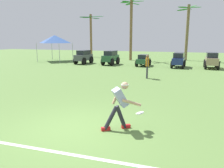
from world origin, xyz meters
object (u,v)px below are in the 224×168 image
object	(u,v)px
frisbee_thrower	(120,103)
palm_tree_far_left	(91,32)
frisbee_in_flight	(140,113)
parked_car_slot_d	(179,59)
parked_car_slot_c	(143,60)
parked_car_slot_a	(84,57)
parked_car_slot_b	(111,57)
parked_car_slot_e	(212,60)
palm_tree_right_of_centre	(187,29)
teammate_near_sideline	(147,64)
palm_tree_left_of_centre	(131,25)
event_tent	(55,39)

from	to	relation	value
frisbee_thrower	palm_tree_far_left	xyz separation A→B (m)	(-11.44, 23.31, 2.75)
frisbee_thrower	palm_tree_far_left	bearing A→B (deg)	116.14
frisbee_in_flight	frisbee_thrower	bearing A→B (deg)	-164.39
parked_car_slot_d	parked_car_slot_c	bearing A→B (deg)	-179.58
parked_car_slot_a	parked_car_slot_b	xyz separation A→B (m)	(3.00, 0.06, 0.00)
parked_car_slot_b	frisbee_thrower	bearing A→B (deg)	-69.64
parked_car_slot_e	palm_tree_right_of_centre	world-z (taller)	palm_tree_right_of_centre
parked_car_slot_c	palm_tree_far_left	size ratio (longest dim) A/B	0.38
parked_car_slot_e	frisbee_in_flight	bearing A→B (deg)	-101.89
teammate_near_sideline	parked_car_slot_e	world-z (taller)	teammate_near_sideline
parked_car_slot_c	parked_car_slot_d	distance (m)	3.26
frisbee_in_flight	parked_car_slot_b	xyz separation A→B (m)	(-6.19, 15.02, 0.25)
palm_tree_left_of_centre	event_tent	distance (m)	9.15
parked_car_slot_a	parked_car_slot_c	bearing A→B (deg)	0.49
parked_car_slot_b	palm_tree_far_left	xyz separation A→B (m)	(-5.81, 8.13, 2.80)
parked_car_slot_a	palm_tree_right_of_centre	distance (m)	12.91
frisbee_thrower	parked_car_slot_c	size ratio (longest dim) A/B	0.62
frisbee_in_flight	event_tent	world-z (taller)	event_tent
parked_car_slot_c	palm_tree_far_left	distance (m)	12.62
frisbee_in_flight	teammate_near_sideline	world-z (taller)	teammate_near_sideline
palm_tree_far_left	parked_car_slot_c	bearing A→B (deg)	-41.61
frisbee_thrower	parked_car_slot_a	bearing A→B (deg)	119.73
teammate_near_sideline	palm_tree_far_left	world-z (taller)	palm_tree_far_left
palm_tree_left_of_centre	event_tent	world-z (taller)	palm_tree_left_of_centre
parked_car_slot_b	palm_tree_far_left	size ratio (longest dim) A/B	0.40
parked_car_slot_c	palm_tree_far_left	xyz separation A→B (m)	(-9.17, 8.14, 2.97)
parked_car_slot_a	parked_car_slot_d	distance (m)	9.62
parked_car_slot_c	palm_tree_left_of_centre	bearing A→B (deg)	116.35
teammate_near_sideline	event_tent	size ratio (longest dim) A/B	0.51
frisbee_thrower	palm_tree_far_left	world-z (taller)	palm_tree_far_left
frisbee_in_flight	palm_tree_far_left	xyz separation A→B (m)	(-12.00, 23.15, 3.05)
parked_car_slot_a	palm_tree_left_of_centre	distance (m)	7.36
frisbee_thrower	teammate_near_sideline	size ratio (longest dim) A/B	0.89
parked_car_slot_e	palm_tree_left_of_centre	distance (m)	10.59
teammate_near_sideline	parked_car_slot_c	distance (m)	6.80
palm_tree_right_of_centre	event_tent	xyz separation A→B (m)	(-14.49, -6.01, -1.23)
frisbee_thrower	parked_car_slot_d	size ratio (longest dim) A/B	0.57
parked_car_slot_d	parked_car_slot_e	xyz separation A→B (m)	(2.78, 0.22, 0.02)
palm_tree_far_left	palm_tree_right_of_centre	size ratio (longest dim) A/B	0.91
parked_car_slot_d	parked_car_slot_a	bearing A→B (deg)	-179.54
frisbee_thrower	frisbee_in_flight	world-z (taller)	frisbee_thrower
palm_tree_far_left	event_tent	distance (m)	7.04
parked_car_slot_a	parked_car_slot_e	distance (m)	12.41
frisbee_thrower	teammate_near_sideline	bearing A→B (deg)	94.91
teammate_near_sideline	parked_car_slot_e	size ratio (longest dim) A/B	0.66
parked_car_slot_e	event_tent	world-z (taller)	event_tent
parked_car_slot_e	event_tent	bearing A→B (deg)	176.23
parked_car_slot_b	event_tent	world-z (taller)	event_tent
palm_tree_right_of_centre	parked_car_slot_d	bearing A→B (deg)	-93.97
parked_car_slot_d	parked_car_slot_b	bearing A→B (deg)	-179.86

